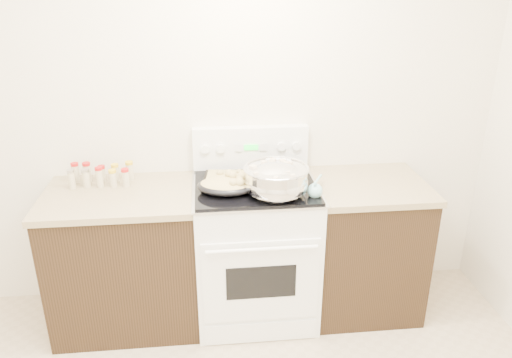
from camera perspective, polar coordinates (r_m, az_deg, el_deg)
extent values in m
cube|color=silver|center=(3.28, -6.92, 8.15)|extent=(4.00, 0.05, 2.70)
cube|color=black|center=(3.36, -14.53, -9.03)|extent=(0.90, 0.64, 0.88)
cube|color=brown|center=(3.14, -15.34, -1.88)|extent=(0.93, 0.67, 0.04)
cube|color=black|center=(3.47, 12.09, -7.68)|extent=(0.70, 0.64, 0.88)
cube|color=brown|center=(3.26, 12.74, -0.69)|extent=(0.73, 0.67, 0.04)
cube|color=white|center=(3.31, -0.09, -8.32)|extent=(0.76, 0.66, 0.92)
cube|color=white|center=(3.03, 0.58, -11.67)|extent=(0.70, 0.01, 0.55)
cube|color=black|center=(3.02, 0.60, -11.74)|extent=(0.42, 0.01, 0.22)
cylinder|color=white|center=(2.86, 0.69, -8.06)|extent=(0.65, 0.02, 0.02)
cube|color=white|center=(3.26, 0.55, -17.09)|extent=(0.70, 0.01, 0.14)
cube|color=silver|center=(3.09, -0.10, -0.91)|extent=(0.78, 0.68, 0.01)
cube|color=black|center=(3.09, -0.10, -0.70)|extent=(0.74, 0.64, 0.01)
cube|color=white|center=(3.31, -0.63, 3.64)|extent=(0.76, 0.07, 0.28)
cylinder|color=white|center=(3.25, -5.84, 3.41)|extent=(0.06, 0.02, 0.06)
cylinder|color=white|center=(3.25, -4.07, 3.48)|extent=(0.06, 0.02, 0.06)
cylinder|color=white|center=(3.28, 2.93, 3.72)|extent=(0.06, 0.02, 0.06)
cylinder|color=white|center=(3.30, 4.65, 3.78)|extent=(0.06, 0.02, 0.06)
cube|color=#19E533|center=(3.26, -0.56, 3.63)|extent=(0.09, 0.00, 0.04)
cube|color=silver|center=(3.26, -1.96, 3.57)|extent=(0.05, 0.00, 0.05)
cube|color=silver|center=(3.27, 0.84, 3.67)|extent=(0.05, 0.00, 0.05)
ellipsoid|color=silver|center=(2.92, 2.32, -0.40)|extent=(0.39, 0.39, 0.23)
cylinder|color=silver|center=(2.95, 2.30, -1.64)|extent=(0.21, 0.21, 0.01)
torus|color=silver|center=(2.89, 2.35, 1.25)|extent=(0.38, 0.38, 0.02)
cylinder|color=silver|center=(2.91, 2.33, 0.04)|extent=(0.36, 0.36, 0.13)
cylinder|color=brown|center=(2.89, 2.34, 1.03)|extent=(0.34, 0.34, 0.00)
cube|color=beige|center=(2.96, 3.43, 1.66)|extent=(0.05, 0.05, 0.03)
cube|color=beige|center=(2.90, -0.34, 1.26)|extent=(0.05, 0.05, 0.03)
cube|color=beige|center=(2.87, 2.86, 0.95)|extent=(0.03, 0.03, 0.02)
cube|color=beige|center=(2.97, 3.25, 1.69)|extent=(0.04, 0.04, 0.02)
cube|color=beige|center=(3.00, 3.10, 1.95)|extent=(0.04, 0.04, 0.03)
cube|color=beige|center=(2.80, 4.23, 0.32)|extent=(0.03, 0.03, 0.02)
cube|color=beige|center=(2.98, 0.92, 1.84)|extent=(0.04, 0.04, 0.03)
cube|color=beige|center=(2.75, 2.28, 0.02)|extent=(0.03, 0.03, 0.02)
cube|color=beige|center=(3.01, 1.91, 2.04)|extent=(0.05, 0.05, 0.03)
cube|color=beige|center=(2.83, 3.56, 0.66)|extent=(0.03, 0.03, 0.03)
cube|color=beige|center=(2.90, 1.84, 1.21)|extent=(0.03, 0.03, 0.02)
cube|color=beige|center=(2.91, 2.14, 1.27)|extent=(0.04, 0.04, 0.03)
cube|color=beige|center=(2.86, 1.54, 0.87)|extent=(0.04, 0.04, 0.03)
cube|color=beige|center=(2.89, 3.74, 1.08)|extent=(0.03, 0.03, 0.02)
cube|color=beige|center=(2.91, 1.92, 1.29)|extent=(0.03, 0.03, 0.02)
cube|color=beige|center=(2.81, 0.00, 0.54)|extent=(0.03, 0.03, 0.02)
cube|color=beige|center=(2.97, 3.92, 1.75)|extent=(0.04, 0.04, 0.02)
ellipsoid|color=black|center=(2.96, -3.49, -0.83)|extent=(0.38, 0.30, 0.08)
ellipsoid|color=tan|center=(2.96, -3.50, -0.62)|extent=(0.34, 0.27, 0.06)
sphere|color=tan|center=(3.01, -3.09, 0.62)|extent=(0.05, 0.05, 0.05)
sphere|color=tan|center=(3.00, -2.69, 0.43)|extent=(0.05, 0.05, 0.05)
sphere|color=tan|center=(2.90, -2.62, -0.41)|extent=(0.05, 0.05, 0.05)
sphere|color=tan|center=(2.98, -1.77, 0.28)|extent=(0.05, 0.05, 0.05)
sphere|color=tan|center=(2.90, -1.88, -0.39)|extent=(0.05, 0.05, 0.05)
sphere|color=tan|center=(3.00, -1.69, 0.52)|extent=(0.04, 0.04, 0.04)
sphere|color=tan|center=(2.94, -1.90, -0.06)|extent=(0.04, 0.04, 0.04)
sphere|color=tan|center=(2.98, -1.47, 0.31)|extent=(0.04, 0.04, 0.04)
cube|color=black|center=(3.13, -2.35, -0.11)|extent=(0.44, 0.33, 0.02)
cube|color=tan|center=(3.12, -2.36, 0.10)|extent=(0.39, 0.29, 0.02)
sphere|color=tan|center=(3.04, -0.42, -0.17)|extent=(0.03, 0.03, 0.03)
sphere|color=tan|center=(3.17, -0.30, 0.71)|extent=(0.04, 0.04, 0.04)
sphere|color=tan|center=(3.08, -4.29, -0.09)|extent=(0.04, 0.04, 0.04)
sphere|color=tan|center=(3.15, -0.18, 0.56)|extent=(0.04, 0.04, 0.04)
sphere|color=tan|center=(3.04, -3.19, -0.32)|extent=(0.03, 0.03, 0.03)
sphere|color=tan|center=(3.17, -4.14, 0.69)|extent=(0.04, 0.04, 0.04)
sphere|color=tan|center=(3.06, -4.77, -0.15)|extent=(0.04, 0.04, 0.04)
sphere|color=tan|center=(3.12, -1.61, 0.33)|extent=(0.04, 0.04, 0.04)
sphere|color=tan|center=(3.18, -1.94, 0.85)|extent=(0.03, 0.03, 0.03)
sphere|color=tan|center=(3.12, -0.09, 0.31)|extent=(0.04, 0.04, 0.04)
cylinder|color=#B17950|center=(3.16, -0.56, 0.12)|extent=(0.03, 0.28, 0.01)
sphere|color=#B17950|center=(3.06, -0.50, -0.60)|extent=(0.04, 0.04, 0.04)
sphere|color=#8ECBD3|center=(2.93, 6.76, -1.35)|extent=(0.09, 0.09, 0.09)
cylinder|color=#8ECBD3|center=(3.02, 7.09, -0.03)|extent=(0.12, 0.27, 0.08)
cylinder|color=#BFB28C|center=(3.36, -19.90, 0.56)|extent=(0.05, 0.05, 0.11)
cylinder|color=#B21414|center=(3.34, -20.04, 1.59)|extent=(0.05, 0.05, 0.02)
cylinder|color=#BFB28C|center=(3.34, -18.71, 0.60)|extent=(0.05, 0.05, 0.11)
cylinder|color=#B21414|center=(3.32, -18.85, 1.63)|extent=(0.05, 0.05, 0.02)
cylinder|color=#BFB28C|center=(3.32, -17.17, 0.46)|extent=(0.04, 0.04, 0.09)
cylinder|color=#B21414|center=(3.30, -17.27, 1.31)|extent=(0.04, 0.04, 0.02)
cylinder|color=#BFB28C|center=(3.30, -15.75, 0.56)|extent=(0.04, 0.04, 0.10)
cylinder|color=gold|center=(3.28, -15.85, 1.49)|extent=(0.05, 0.05, 0.02)
cylinder|color=#BFB28C|center=(3.29, -14.21, 0.78)|extent=(0.05, 0.05, 0.11)
cylinder|color=gold|center=(3.27, -14.31, 1.80)|extent=(0.05, 0.05, 0.02)
cylinder|color=#BFB28C|center=(3.27, -20.32, -0.16)|extent=(0.04, 0.04, 0.11)
cylinder|color=#B2B2B7|center=(3.25, -20.47, 0.85)|extent=(0.04, 0.04, 0.02)
cylinder|color=#BFB28C|center=(3.27, -18.82, -0.02)|extent=(0.05, 0.05, 0.10)
cylinder|color=#B2B2B7|center=(3.25, -18.95, 0.93)|extent=(0.05, 0.05, 0.02)
cylinder|color=#BFB28C|center=(3.24, -17.44, 0.07)|extent=(0.04, 0.04, 0.11)
cylinder|color=#B21414|center=(3.21, -17.57, 1.14)|extent=(0.05, 0.05, 0.02)
cylinder|color=#BFB28C|center=(3.22, -16.01, -0.04)|extent=(0.04, 0.04, 0.09)
cylinder|color=gold|center=(3.20, -16.11, 0.87)|extent=(0.05, 0.05, 0.02)
cylinder|color=#BFB28C|center=(3.20, -14.67, 0.02)|extent=(0.05, 0.05, 0.10)
cylinder|color=#B21414|center=(3.18, -14.77, 0.99)|extent=(0.05, 0.05, 0.02)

